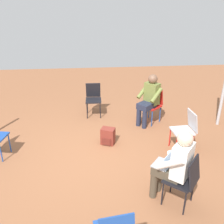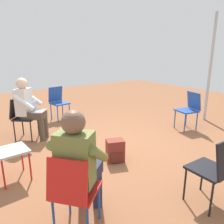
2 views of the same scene
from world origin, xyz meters
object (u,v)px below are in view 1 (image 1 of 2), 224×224
(chair_northwest, at_px, (185,178))
(chair_southwest, at_px, (153,103))
(chair_south, at_px, (93,97))
(person_in_olive, at_px, (149,97))
(person_with_laptop, at_px, (175,163))
(backpack_near_laptop_user, at_px, (108,137))
(chair_west, at_px, (186,128))

(chair_northwest, xyz_separation_m, chair_southwest, (-0.23, -2.83, 0.00))
(chair_south, xyz_separation_m, person_in_olive, (-1.33, 0.66, 0.20))
(person_with_laptop, height_order, backpack_near_laptop_user, person_with_laptop)
(person_with_laptop, xyz_separation_m, backpack_near_laptop_user, (0.83, -1.75, -0.53))
(chair_southwest, height_order, person_in_olive, person_in_olive)
(chair_northwest, distance_m, backpack_near_laptop_user, 2.12)
(chair_southwest, distance_m, person_with_laptop, 2.75)
(person_in_olive, xyz_separation_m, backpack_near_laptop_user, (1.07, 0.86, -0.54))
(chair_south, distance_m, chair_west, 2.61)
(chair_northwest, relative_size, chair_southwest, 1.00)
(chair_southwest, distance_m, backpack_near_laptop_user, 1.57)
(chair_south, distance_m, backpack_near_laptop_user, 1.57)
(chair_southwest, relative_size, person_in_olive, 0.69)
(chair_south, relative_size, chair_west, 1.00)
(person_with_laptop, distance_m, backpack_near_laptop_user, 2.01)
(person_with_laptop, bearing_deg, person_in_olive, 35.24)
(person_in_olive, relative_size, backpack_near_laptop_user, 3.44)
(chair_west, distance_m, backpack_near_laptop_user, 1.62)
(chair_south, height_order, chair_northwest, same)
(chair_south, bearing_deg, person_with_laptop, 109.90)
(chair_northwest, height_order, person_with_laptop, person_with_laptop)
(chair_northwest, distance_m, chair_west, 1.59)
(chair_south, distance_m, chair_northwest, 3.59)
(chair_south, xyz_separation_m, chair_west, (-1.80, 1.89, 0.00))
(chair_northwest, bearing_deg, chair_south, 60.31)
(chair_west, relative_size, person_in_olive, 0.69)
(person_in_olive, bearing_deg, chair_southwest, -90.00)
(person_with_laptop, bearing_deg, chair_south, 58.91)
(chair_south, bearing_deg, backpack_near_laptop_user, 101.13)
(person_in_olive, bearing_deg, chair_west, 160.60)
(chair_southwest, height_order, backpack_near_laptop_user, chair_southwest)
(chair_southwest, distance_m, person_in_olive, 0.26)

